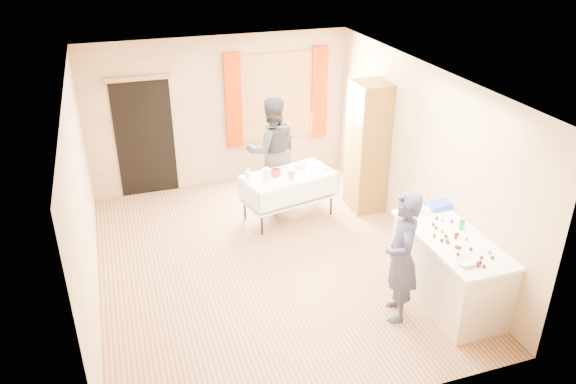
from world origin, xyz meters
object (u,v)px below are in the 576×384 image
object	(u,v)px
counter	(449,269)
woman	(272,150)
girl	(401,257)
party_table	(288,192)
chair	(283,176)
cabinet	(367,147)

from	to	relation	value
counter	woman	world-z (taller)	woman
counter	girl	xyz separation A→B (m)	(-0.73, -0.08, 0.37)
party_table	chair	world-z (taller)	chair
chair	girl	xyz separation A→B (m)	(0.25, -3.64, 0.53)
counter	chair	size ratio (longest dim) A/B	1.72
girl	woman	size ratio (longest dim) A/B	0.90
chair	party_table	bearing A→B (deg)	-106.59
chair	girl	bearing A→B (deg)	-89.36
cabinet	counter	world-z (taller)	cabinet
counter	woman	size ratio (longest dim) A/B	0.92
woman	girl	bearing A→B (deg)	100.41
chair	girl	world-z (taller)	girl
cabinet	counter	size ratio (longest dim) A/B	1.26
cabinet	party_table	distance (m)	1.44
girl	woman	distance (m)	3.42
chair	woman	distance (m)	0.73
counter	woman	bearing A→B (deg)	111.02
party_table	woman	bearing A→B (deg)	83.43
chair	counter	bearing A→B (deg)	-77.88
counter	girl	size ratio (longest dim) A/B	1.02
cabinet	woman	xyz separation A→B (m)	(-1.37, 0.70, -0.14)
counter	party_table	xyz separation A→B (m)	(-1.20, 2.64, -0.01)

